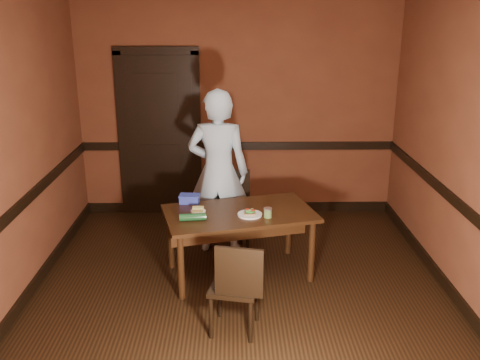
{
  "coord_description": "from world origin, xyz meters",
  "views": [
    {
      "loc": [
        -0.07,
        -4.45,
        2.61
      ],
      "look_at": [
        0.0,
        0.35,
        1.05
      ],
      "focal_mm": 40.0,
      "sensor_mm": 36.0,
      "label": 1
    }
  ],
  "objects_px": {
    "sauce_jar": "(268,213)",
    "cheese_saucer": "(198,210)",
    "dining_table": "(239,243)",
    "food_tub": "(190,199)",
    "sandwich_plate": "(250,214)",
    "chair_far": "(228,215)",
    "person": "(218,172)",
    "chair_near": "(235,285)"
  },
  "relations": [
    {
      "from": "chair_far",
      "to": "sauce_jar",
      "type": "xyz_separation_m",
      "value": [
        0.39,
        -0.66,
        0.28
      ]
    },
    {
      "from": "chair_far",
      "to": "person",
      "type": "xyz_separation_m",
      "value": [
        -0.11,
        0.1,
        0.46
      ]
    },
    {
      "from": "cheese_saucer",
      "to": "food_tub",
      "type": "distance_m",
      "value": 0.27
    },
    {
      "from": "dining_table",
      "to": "food_tub",
      "type": "height_order",
      "value": "food_tub"
    },
    {
      "from": "person",
      "to": "food_tub",
      "type": "height_order",
      "value": "person"
    },
    {
      "from": "sauce_jar",
      "to": "chair_near",
      "type": "bearing_deg",
      "value": -111.18
    },
    {
      "from": "chair_far",
      "to": "chair_near",
      "type": "distance_m",
      "value": 1.49
    },
    {
      "from": "dining_table",
      "to": "person",
      "type": "xyz_separation_m",
      "value": [
        -0.22,
        0.61,
        0.56
      ]
    },
    {
      "from": "chair_near",
      "to": "sandwich_plate",
      "type": "relative_size",
      "value": 3.48
    },
    {
      "from": "sauce_jar",
      "to": "cheese_saucer",
      "type": "bearing_deg",
      "value": 166.82
    },
    {
      "from": "chair_far",
      "to": "sandwich_plate",
      "type": "relative_size",
      "value": 3.74
    },
    {
      "from": "dining_table",
      "to": "chair_far",
      "type": "bearing_deg",
      "value": 88.41
    },
    {
      "from": "dining_table",
      "to": "food_tub",
      "type": "relative_size",
      "value": 6.67
    },
    {
      "from": "person",
      "to": "cheese_saucer",
      "type": "relative_size",
      "value": 12.19
    },
    {
      "from": "sandwich_plate",
      "to": "cheese_saucer",
      "type": "relative_size",
      "value": 1.61
    },
    {
      "from": "person",
      "to": "food_tub",
      "type": "xyz_separation_m",
      "value": [
        -0.29,
        -0.35,
        -0.18
      ]
    },
    {
      "from": "chair_far",
      "to": "sauce_jar",
      "type": "relative_size",
      "value": 9.5
    },
    {
      "from": "dining_table",
      "to": "cheese_saucer",
      "type": "relative_size",
      "value": 9.79
    },
    {
      "from": "chair_far",
      "to": "cheese_saucer",
      "type": "distance_m",
      "value": 0.63
    },
    {
      "from": "dining_table",
      "to": "sandwich_plate",
      "type": "relative_size",
      "value": 6.07
    },
    {
      "from": "dining_table",
      "to": "chair_near",
      "type": "relative_size",
      "value": 1.75
    },
    {
      "from": "dining_table",
      "to": "person",
      "type": "height_order",
      "value": "person"
    },
    {
      "from": "chair_near",
      "to": "sandwich_plate",
      "type": "height_order",
      "value": "chair_near"
    },
    {
      "from": "chair_far",
      "to": "person",
      "type": "bearing_deg",
      "value": 126.47
    },
    {
      "from": "chair_near",
      "to": "person",
      "type": "relative_size",
      "value": 0.46
    },
    {
      "from": "chair_near",
      "to": "cheese_saucer",
      "type": "relative_size",
      "value": 5.61
    },
    {
      "from": "person",
      "to": "sauce_jar",
      "type": "relative_size",
      "value": 19.21
    },
    {
      "from": "dining_table",
      "to": "food_tub",
      "type": "xyz_separation_m",
      "value": [
        -0.51,
        0.26,
        0.38
      ]
    },
    {
      "from": "sauce_jar",
      "to": "person",
      "type": "bearing_deg",
      "value": 123.09
    },
    {
      "from": "sandwich_plate",
      "to": "cheese_saucer",
      "type": "xyz_separation_m",
      "value": [
        -0.51,
        0.11,
        0.0
      ]
    },
    {
      "from": "chair_near",
      "to": "food_tub",
      "type": "bearing_deg",
      "value": -58.09
    },
    {
      "from": "chair_far",
      "to": "food_tub",
      "type": "distance_m",
      "value": 0.54
    },
    {
      "from": "chair_far",
      "to": "sandwich_plate",
      "type": "bearing_deg",
      "value": -80.69
    },
    {
      "from": "sauce_jar",
      "to": "cheese_saucer",
      "type": "relative_size",
      "value": 0.63
    },
    {
      "from": "sandwich_plate",
      "to": "food_tub",
      "type": "distance_m",
      "value": 0.71
    },
    {
      "from": "person",
      "to": "food_tub",
      "type": "bearing_deg",
      "value": 56.83
    },
    {
      "from": "sandwich_plate",
      "to": "sauce_jar",
      "type": "xyz_separation_m",
      "value": [
        0.17,
        -0.05,
        0.03
      ]
    },
    {
      "from": "person",
      "to": "sauce_jar",
      "type": "xyz_separation_m",
      "value": [
        0.49,
        -0.76,
        -0.18
      ]
    },
    {
      "from": "sandwich_plate",
      "to": "food_tub",
      "type": "bearing_deg",
      "value": 149.83
    },
    {
      "from": "person",
      "to": "cheese_saucer",
      "type": "xyz_separation_m",
      "value": [
        -0.19,
        -0.6,
        -0.21
      ]
    },
    {
      "from": "chair_far",
      "to": "sauce_jar",
      "type": "bearing_deg",
      "value": -69.85
    },
    {
      "from": "cheese_saucer",
      "to": "sandwich_plate",
      "type": "bearing_deg",
      "value": -11.71
    }
  ]
}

